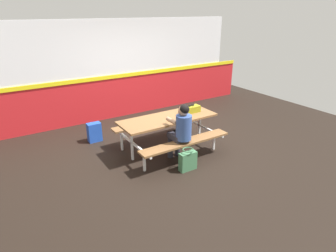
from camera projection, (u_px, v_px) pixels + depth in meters
ground_plane at (176, 148)px, 6.32m from camera, size 10.00×10.00×0.02m
accent_backdrop at (125, 71)px, 7.83m from camera, size 8.00×0.14×2.60m
picnic_table_main at (168, 125)px, 5.99m from camera, size 2.05×1.55×0.74m
student_nearer at (181, 128)px, 5.48m from camera, size 0.36×0.53×1.21m
toolbox_grey at (191, 109)px, 6.20m from camera, size 0.40×0.18×0.18m
backpack_dark at (94, 132)px, 6.54m from camera, size 0.30×0.22×0.44m
tote_bag_bright at (188, 161)px, 5.37m from camera, size 0.34×0.21×0.43m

